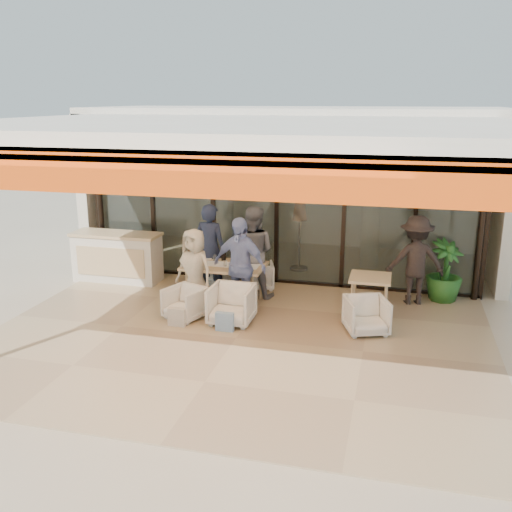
% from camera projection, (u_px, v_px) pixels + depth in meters
% --- Properties ---
extents(ground, '(70.00, 70.00, 0.00)m').
position_uv_depth(ground, '(236.00, 339.00, 9.09)').
color(ground, '#C6B293').
rests_on(ground, ground).
extents(terrace_floor, '(8.00, 6.00, 0.01)m').
position_uv_depth(terrace_floor, '(236.00, 339.00, 9.09)').
color(terrace_floor, tan).
rests_on(terrace_floor, ground).
extents(terrace_structure, '(8.00, 6.00, 3.40)m').
position_uv_depth(terrace_structure, '(229.00, 133.00, 7.98)').
color(terrace_structure, silver).
rests_on(terrace_structure, ground).
extents(glass_storefront, '(8.08, 0.10, 3.20)m').
position_uv_depth(glass_storefront, '(277.00, 207.00, 11.47)').
color(glass_storefront, '#9EADA3').
rests_on(glass_storefront, ground).
extents(interior_block, '(9.05, 3.62, 3.52)m').
position_uv_depth(interior_block, '(298.00, 163.00, 13.46)').
color(interior_block, silver).
rests_on(interior_block, ground).
extents(host_counter, '(1.85, 0.65, 1.04)m').
position_uv_depth(host_counter, '(117.00, 257.00, 11.87)').
color(host_counter, silver).
rests_on(host_counter, ground).
extents(dining_table, '(1.50, 0.90, 0.93)m').
position_uv_depth(dining_table, '(224.00, 267.00, 10.57)').
color(dining_table, '#D1BC7F').
rests_on(dining_table, ground).
extents(chair_far_left, '(0.86, 0.83, 0.72)m').
position_uv_depth(chair_far_left, '(219.00, 269.00, 11.63)').
color(chair_far_left, white).
rests_on(chair_far_left, ground).
extents(chair_far_right, '(0.72, 0.70, 0.60)m').
position_uv_depth(chair_far_right, '(259.00, 274.00, 11.45)').
color(chair_far_right, white).
rests_on(chair_far_right, ground).
extents(chair_near_left, '(0.78, 0.75, 0.63)m').
position_uv_depth(chair_near_left, '(185.00, 302.00, 9.87)').
color(chair_near_left, white).
rests_on(chair_near_left, ground).
extents(chair_near_right, '(0.72, 0.67, 0.74)m').
position_uv_depth(chair_near_right, '(232.00, 303.00, 9.66)').
color(chair_near_right, white).
rests_on(chair_near_right, ground).
extents(diner_navy, '(0.72, 0.54, 1.79)m').
position_uv_depth(diner_navy, '(210.00, 249.00, 11.02)').
color(diner_navy, '#1A233B').
rests_on(diner_navy, ground).
extents(diner_grey, '(0.90, 0.72, 1.78)m').
position_uv_depth(diner_grey, '(252.00, 252.00, 10.83)').
color(diner_grey, '#5C5C61').
rests_on(diner_grey, ground).
extents(diner_cream, '(0.84, 0.67, 1.50)m').
position_uv_depth(diner_cream, '(194.00, 270.00, 10.22)').
color(diner_cream, beige).
rests_on(diner_cream, ground).
extents(diner_periwinkle, '(1.10, 0.68, 1.75)m').
position_uv_depth(diner_periwinkle, '(239.00, 266.00, 9.99)').
color(diner_periwinkle, '#7985C9').
rests_on(diner_periwinkle, ground).
extents(tote_bag_cream, '(0.30, 0.10, 0.34)m').
position_uv_depth(tote_bag_cream, '(177.00, 318.00, 9.54)').
color(tote_bag_cream, silver).
rests_on(tote_bag_cream, ground).
extents(tote_bag_blue, '(0.30, 0.10, 0.34)m').
position_uv_depth(tote_bag_blue, '(225.00, 322.00, 9.34)').
color(tote_bag_blue, '#99BFD8').
rests_on(tote_bag_blue, ground).
extents(side_table, '(0.70, 0.70, 0.74)m').
position_uv_depth(side_table, '(370.00, 282.00, 9.88)').
color(side_table, '#D1BC7F').
rests_on(side_table, ground).
extents(side_chair, '(0.82, 0.79, 0.67)m').
position_uv_depth(side_chair, '(366.00, 314.00, 9.26)').
color(side_chair, white).
rests_on(side_chair, ground).
extents(standing_woman, '(1.19, 0.85, 1.68)m').
position_uv_depth(standing_woman, '(415.00, 261.00, 10.46)').
color(standing_woman, black).
rests_on(standing_woman, ground).
extents(potted_palm, '(0.94, 0.94, 1.19)m').
position_uv_depth(potted_palm, '(444.00, 271.00, 10.66)').
color(potted_palm, '#1E5919').
rests_on(potted_palm, ground).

